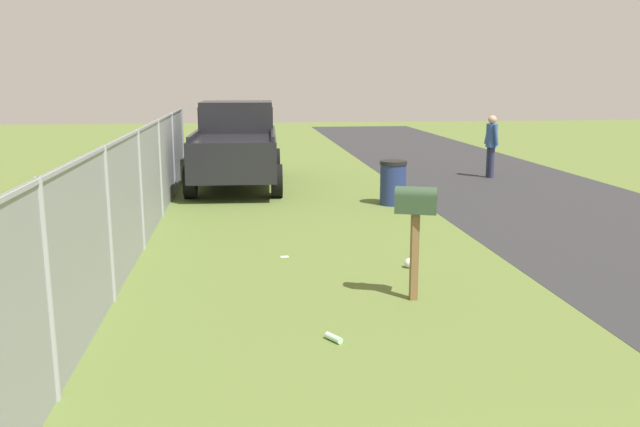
{
  "coord_description": "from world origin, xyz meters",
  "views": [
    {
      "loc": [
        -0.84,
        1.49,
        2.66
      ],
      "look_at": [
        6.26,
        0.65,
        1.19
      ],
      "focal_mm": 36.76,
      "sensor_mm": 36.0,
      "label": 1
    }
  ],
  "objects_px": {
    "trash_bin": "(393,183)",
    "pedestrian": "(491,142)",
    "pickup_truck": "(237,141)",
    "mailbox": "(416,210)"
  },
  "relations": [
    {
      "from": "pedestrian",
      "to": "pickup_truck",
      "type": "bearing_deg",
      "value": 171.76
    },
    {
      "from": "mailbox",
      "to": "trash_bin",
      "type": "relative_size",
      "value": 1.48
    },
    {
      "from": "pedestrian",
      "to": "mailbox",
      "type": "bearing_deg",
      "value": -127.54
    },
    {
      "from": "mailbox",
      "to": "pedestrian",
      "type": "bearing_deg",
      "value": -6.73
    },
    {
      "from": "trash_bin",
      "to": "pedestrian",
      "type": "relative_size",
      "value": 0.56
    },
    {
      "from": "trash_bin",
      "to": "pedestrian",
      "type": "distance_m",
      "value": 5.02
    },
    {
      "from": "trash_bin",
      "to": "pedestrian",
      "type": "bearing_deg",
      "value": -44.96
    },
    {
      "from": "pickup_truck",
      "to": "trash_bin",
      "type": "xyz_separation_m",
      "value": [
        -3.12,
        -3.33,
        -0.63
      ]
    },
    {
      "from": "pickup_truck",
      "to": "trash_bin",
      "type": "bearing_deg",
      "value": -130.87
    },
    {
      "from": "mailbox",
      "to": "pickup_truck",
      "type": "relative_size",
      "value": 0.27
    }
  ]
}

